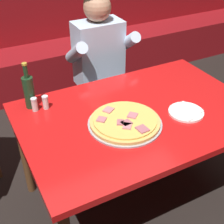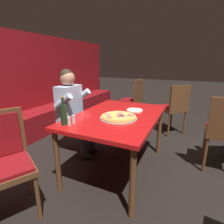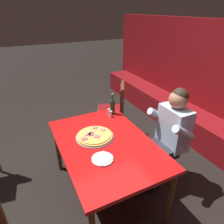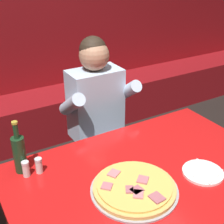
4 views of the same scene
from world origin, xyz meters
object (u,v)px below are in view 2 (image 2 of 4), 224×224
(plate_white_paper, at_px, (135,110))
(diner_seated_blue_shirt, at_px, (74,109))
(beer_bottle, at_px, (64,114))
(dining_chair_near_right, at_px, (133,98))
(dining_chair_by_booth, at_px, (174,105))
(shaker_red_pepper_flakes, at_px, (74,120))
(dining_chair_far_right, at_px, (2,157))
(shaker_black_pepper, at_px, (69,121))
(pizza, at_px, (118,117))
(main_dining_table, at_px, (118,120))

(plate_white_paper, distance_m, diner_seated_blue_shirt, 0.90)
(beer_bottle, xyz_separation_m, dining_chair_near_right, (2.38, 0.02, -0.28))
(plate_white_paper, relative_size, dining_chair_by_booth, 0.22)
(shaker_red_pepper_flakes, distance_m, dining_chair_far_right, 0.71)
(beer_bottle, xyz_separation_m, shaker_black_pepper, (0.01, -0.05, -0.07))
(shaker_black_pepper, bearing_deg, dining_chair_by_booth, -21.72)
(diner_seated_blue_shirt, height_order, dining_chair_by_booth, diner_seated_blue_shirt)
(plate_white_paper, bearing_deg, diner_seated_blue_shirt, 97.10)
(shaker_red_pepper_flakes, xyz_separation_m, dining_chair_near_right, (2.30, 0.09, -0.21))
(pizza, relative_size, shaker_black_pepper, 4.91)
(main_dining_table, bearing_deg, plate_white_paper, -29.79)
(beer_bottle, height_order, dining_chair_far_right, beer_bottle)
(plate_white_paper, height_order, dining_chair_far_right, dining_chair_far_right)
(main_dining_table, xyz_separation_m, plate_white_paper, (0.24, -0.14, 0.08))
(beer_bottle, distance_m, shaker_black_pepper, 0.09)
(beer_bottle, distance_m, dining_chair_near_right, 2.39)
(pizza, height_order, dining_chair_near_right, dining_chair_near_right)
(plate_white_paper, xyz_separation_m, dining_chair_near_right, (1.58, 0.52, -0.18))
(shaker_red_pepper_flakes, bearing_deg, dining_chair_far_right, 148.31)
(dining_chair_by_booth, height_order, dining_chair_near_right, dining_chair_near_right)
(dining_chair_near_right, bearing_deg, main_dining_table, -168.07)
(beer_bottle, relative_size, dining_chair_near_right, 0.29)
(plate_white_paper, bearing_deg, dining_chair_near_right, 18.35)
(shaker_red_pepper_flakes, xyz_separation_m, dining_chair_by_booth, (2.02, -0.82, -0.22))
(beer_bottle, distance_m, diner_seated_blue_shirt, 0.80)
(beer_bottle, relative_size, shaker_red_pepper_flakes, 3.40)
(shaker_red_pepper_flakes, bearing_deg, beer_bottle, 140.48)
(plate_white_paper, xyz_separation_m, shaker_red_pepper_flakes, (-0.72, 0.44, 0.03))
(pizza, bearing_deg, dining_chair_near_right, 13.01)
(pizza, height_order, plate_white_paper, pizza)
(main_dining_table, height_order, dining_chair_near_right, dining_chair_near_right)
(dining_chair_far_right, bearing_deg, beer_bottle, -30.39)
(pizza, xyz_separation_m, dining_chair_near_right, (1.96, 0.45, -0.19))
(dining_chair_near_right, bearing_deg, dining_chair_far_right, 174.67)
(plate_white_paper, height_order, diner_seated_blue_shirt, diner_seated_blue_shirt)
(main_dining_table, distance_m, dining_chair_far_right, 1.24)
(main_dining_table, bearing_deg, shaker_red_pepper_flakes, 147.93)
(dining_chair_by_booth, xyz_separation_m, dining_chair_far_right, (-2.59, 1.18, -0.00))
(dining_chair_near_right, bearing_deg, dining_chair_by_booth, -107.32)
(dining_chair_by_booth, xyz_separation_m, dining_chair_near_right, (0.28, 0.91, 0.01))
(pizza, xyz_separation_m, beer_bottle, (-0.42, 0.43, 0.09))
(shaker_red_pepper_flakes, relative_size, dining_chair_near_right, 0.09)
(shaker_black_pepper, height_order, dining_chair_by_booth, dining_chair_by_booth)
(shaker_black_pepper, bearing_deg, diner_seated_blue_shirt, 33.19)
(shaker_black_pepper, bearing_deg, plate_white_paper, -29.50)
(pizza, bearing_deg, beer_bottle, 134.24)
(shaker_black_pepper, height_order, diner_seated_blue_shirt, diner_seated_blue_shirt)
(diner_seated_blue_shirt, distance_m, dining_chair_by_booth, 1.90)
(main_dining_table, bearing_deg, shaker_black_pepper, 150.63)
(pizza, xyz_separation_m, shaker_red_pepper_flakes, (-0.34, 0.37, 0.02))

